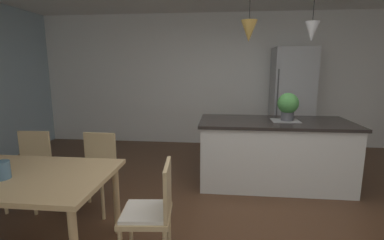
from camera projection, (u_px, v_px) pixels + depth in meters
The scene contains 12 objects.
ground_plane at pixel (242, 229), 2.84m from camera, with size 10.00×8.40×0.04m, color #4C301E.
wall_back_kitchen at pixel (233, 80), 5.77m from camera, with size 10.00×0.12×2.70m, color white.
dining_table at pixel (4, 181), 2.32m from camera, with size 1.78×0.94×0.74m.
chair_kitchen_end at pixel (152, 210), 2.23m from camera, with size 0.44×0.44×0.87m.
chair_far_left at pixel (30, 167), 3.22m from camera, with size 0.42×0.42×0.87m.
chair_far_right at pixel (96, 169), 3.14m from camera, with size 0.41×0.41×0.87m.
kitchen_island at pixel (273, 152), 3.83m from camera, with size 2.03×0.93×0.91m.
refrigerator at pixel (291, 100), 5.33m from camera, with size 0.74×0.67×1.99m.
pendant_over_island_main at pixel (249, 31), 3.58m from camera, with size 0.21×0.21×0.76m.
pendant_over_island_aux at pixel (312, 31), 3.50m from camera, with size 0.18×0.18×0.76m.
potted_plant_on_island at pixel (288, 105), 3.70m from camera, with size 0.28×0.28×0.38m.
vase_on_dining_table at pixel (1, 170), 2.19m from camera, with size 0.13×0.13×0.14m.
Camera 1 is at (-0.25, -2.62, 1.61)m, focal length 25.88 mm.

